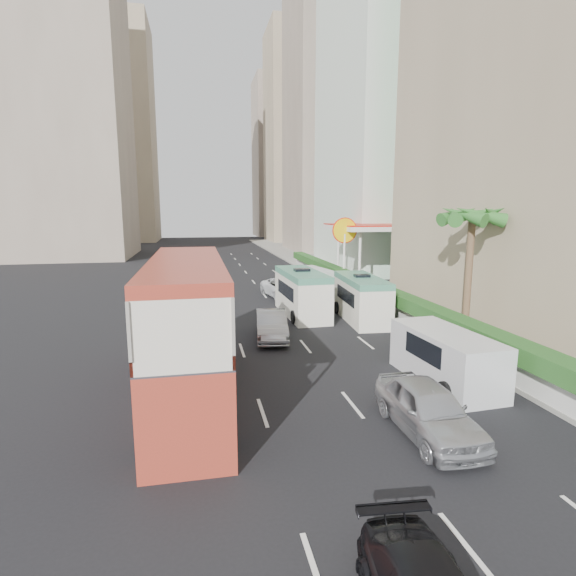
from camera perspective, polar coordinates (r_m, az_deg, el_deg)
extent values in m
plane|color=black|center=(18.38, 7.23, -11.84)|extent=(200.00, 200.00, 0.00)
cube|color=#AD3927|center=(16.71, -12.55, -5.10)|extent=(2.50, 11.00, 5.06)
imported|color=#ACAEB2|center=(24.15, -2.09, -6.44)|extent=(2.09, 4.65, 1.48)
imported|color=#ACAEB2|center=(15.12, 17.18, -17.21)|extent=(1.92, 4.71, 1.60)
imported|color=silver|center=(35.38, -0.54, -1.18)|extent=(3.28, 5.61, 1.47)
cube|color=silver|center=(29.19, 1.76, -0.66)|extent=(2.39, 6.60, 2.90)
cube|color=silver|center=(28.22, 9.29, -1.33)|extent=(2.47, 6.26, 2.72)
cube|color=silver|center=(18.97, 19.35, -8.32)|extent=(2.39, 5.29, 2.07)
cube|color=silver|center=(38.71, 3.26, 1.15)|extent=(2.60, 4.87, 1.85)
cube|color=#99968C|center=(44.17, 7.96, 1.06)|extent=(6.00, 120.00, 0.18)
cube|color=silver|center=(32.94, 9.71, -0.94)|extent=(0.30, 44.00, 1.00)
cube|color=#2D6626|center=(32.80, 9.76, 0.51)|extent=(1.10, 44.00, 0.70)
cylinder|color=brown|center=(24.43, 21.91, 1.16)|extent=(0.36, 0.36, 6.40)
cube|color=silver|center=(42.33, 10.22, 4.25)|extent=(6.50, 8.00, 5.50)
cube|color=white|center=(59.71, 14.95, 31.41)|extent=(16.00, 18.00, 58.00)
cube|color=tan|center=(79.92, 6.54, 22.98)|extent=(16.00, 16.00, 50.00)
cube|color=tan|center=(101.86, 1.56, 18.45)|extent=(14.00, 14.00, 44.00)
cube|color=tan|center=(122.97, -0.85, 16.03)|extent=(14.00, 14.00, 40.00)
cube|color=tan|center=(75.97, -27.51, 23.47)|extent=(18.00, 18.00, 52.00)
cube|color=tan|center=(108.63, -21.07, 17.82)|extent=(16.00, 16.00, 46.00)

